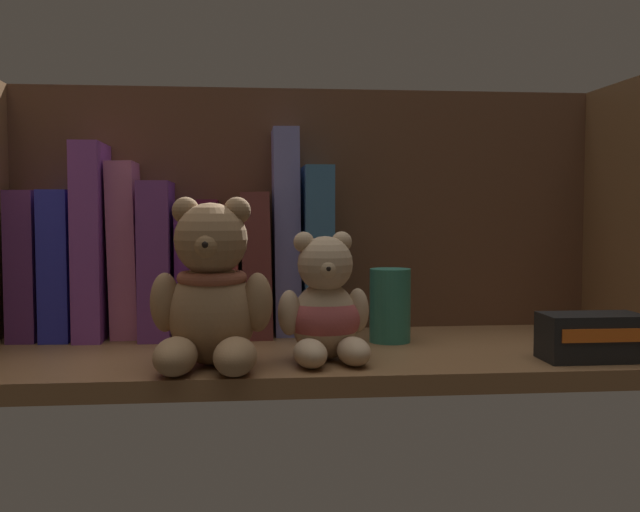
{
  "coord_description": "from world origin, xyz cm",
  "views": [
    {
      "loc": [
        -8.25,
        -81.53,
        17.29
      ],
      "look_at": [
        0.12,
        0.0,
        12.17
      ],
      "focal_mm": 42.43,
      "sensor_mm": 36.0,
      "label": 1
    }
  ],
  "objects_px": {
    "teddy_bear_smaller": "(324,310)",
    "small_product_box": "(591,337)",
    "book_0": "(32,264)",
    "book_7": "(230,269)",
    "book_9": "(286,232)",
    "pillar_candle": "(390,305)",
    "book_1": "(64,263)",
    "book_8": "(256,263)",
    "book_10": "(315,250)",
    "book_5": "(187,268)",
    "book_6": "(209,267)",
    "teddy_bear_larger": "(211,295)",
    "book_3": "(127,249)",
    "book_4": "(159,259)",
    "book_2": "(96,241)"
  },
  "relations": [
    {
      "from": "book_7",
      "to": "pillar_candle",
      "type": "xyz_separation_m",
      "value": [
        0.18,
        -0.08,
        -0.04
      ]
    },
    {
      "from": "book_3",
      "to": "book_0",
      "type": "bearing_deg",
      "value": 180.0
    },
    {
      "from": "book_0",
      "to": "book_7",
      "type": "relative_size",
      "value": 1.1
    },
    {
      "from": "book_0",
      "to": "book_1",
      "type": "distance_m",
      "value": 0.04
    },
    {
      "from": "book_9",
      "to": "book_8",
      "type": "bearing_deg",
      "value": 180.0
    },
    {
      "from": "book_3",
      "to": "book_8",
      "type": "height_order",
      "value": "book_3"
    },
    {
      "from": "book_4",
      "to": "book_9",
      "type": "relative_size",
      "value": 0.74
    },
    {
      "from": "book_1",
      "to": "book_9",
      "type": "height_order",
      "value": "book_9"
    },
    {
      "from": "book_6",
      "to": "book_7",
      "type": "bearing_deg",
      "value": 0.0
    },
    {
      "from": "book_7",
      "to": "book_9",
      "type": "height_order",
      "value": "book_9"
    },
    {
      "from": "book_10",
      "to": "book_0",
      "type": "bearing_deg",
      "value": 180.0
    },
    {
      "from": "book_3",
      "to": "book_6",
      "type": "xyz_separation_m",
      "value": [
        0.1,
        0.0,
        -0.02
      ]
    },
    {
      "from": "book_3",
      "to": "book_7",
      "type": "relative_size",
      "value": 1.31
    },
    {
      "from": "book_3",
      "to": "book_9",
      "type": "xyz_separation_m",
      "value": [
        0.19,
        0.0,
        0.02
      ]
    },
    {
      "from": "book_3",
      "to": "book_8",
      "type": "bearing_deg",
      "value": 0.0
    },
    {
      "from": "book_8",
      "to": "pillar_candle",
      "type": "height_order",
      "value": "book_8"
    },
    {
      "from": "book_10",
      "to": "teddy_bear_smaller",
      "type": "relative_size",
      "value": 1.57
    },
    {
      "from": "book_3",
      "to": "book_5",
      "type": "distance_m",
      "value": 0.08
    },
    {
      "from": "teddy_bear_smaller",
      "to": "small_product_box",
      "type": "xyz_separation_m",
      "value": [
        0.27,
        -0.03,
        -0.03
      ]
    },
    {
      "from": "book_4",
      "to": "book_8",
      "type": "distance_m",
      "value": 0.12
    },
    {
      "from": "book_0",
      "to": "book_3",
      "type": "bearing_deg",
      "value": 0.0
    },
    {
      "from": "book_7",
      "to": "book_9",
      "type": "relative_size",
      "value": 0.63
    },
    {
      "from": "book_0",
      "to": "book_1",
      "type": "relative_size",
      "value": 1.0
    },
    {
      "from": "book_9",
      "to": "book_4",
      "type": "bearing_deg",
      "value": 180.0
    },
    {
      "from": "teddy_bear_larger",
      "to": "book_7",
      "type": "bearing_deg",
      "value": 85.55
    },
    {
      "from": "teddy_bear_smaller",
      "to": "small_product_box",
      "type": "height_order",
      "value": "teddy_bear_smaller"
    },
    {
      "from": "book_1",
      "to": "book_2",
      "type": "xyz_separation_m",
      "value": [
        0.04,
        0.0,
        0.03
      ]
    },
    {
      "from": "book_9",
      "to": "pillar_candle",
      "type": "height_order",
      "value": "book_9"
    },
    {
      "from": "small_product_box",
      "to": "book_0",
      "type": "bearing_deg",
      "value": 160.92
    },
    {
      "from": "book_1",
      "to": "book_5",
      "type": "xyz_separation_m",
      "value": [
        0.15,
        0.0,
        -0.01
      ]
    },
    {
      "from": "book_0",
      "to": "small_product_box",
      "type": "height_order",
      "value": "book_0"
    },
    {
      "from": "book_4",
      "to": "book_6",
      "type": "height_order",
      "value": "book_4"
    },
    {
      "from": "book_4",
      "to": "book_8",
      "type": "relative_size",
      "value": 1.07
    },
    {
      "from": "book_0",
      "to": "small_product_box",
      "type": "xyz_separation_m",
      "value": [
        0.6,
        -0.21,
        -0.06
      ]
    },
    {
      "from": "book_2",
      "to": "book_0",
      "type": "bearing_deg",
      "value": 180.0
    },
    {
      "from": "book_7",
      "to": "teddy_bear_larger",
      "type": "height_order",
      "value": "teddy_bear_larger"
    },
    {
      "from": "teddy_bear_smaller",
      "to": "pillar_candle",
      "type": "distance_m",
      "value": 0.13
    },
    {
      "from": "book_1",
      "to": "book_8",
      "type": "relative_size",
      "value": 1.01
    },
    {
      "from": "book_9",
      "to": "book_10",
      "type": "height_order",
      "value": "book_9"
    },
    {
      "from": "book_6",
      "to": "teddy_bear_smaller",
      "type": "relative_size",
      "value": 1.26
    },
    {
      "from": "pillar_candle",
      "to": "book_8",
      "type": "bearing_deg",
      "value": 151.31
    },
    {
      "from": "book_6",
      "to": "book_8",
      "type": "bearing_deg",
      "value": 0.0
    },
    {
      "from": "book_0",
      "to": "book_9",
      "type": "xyz_separation_m",
      "value": [
        0.3,
        0.0,
        0.04
      ]
    },
    {
      "from": "book_7",
      "to": "book_0",
      "type": "bearing_deg",
      "value": 180.0
    },
    {
      "from": "book_2",
      "to": "book_7",
      "type": "relative_size",
      "value": 1.45
    },
    {
      "from": "book_1",
      "to": "teddy_bear_smaller",
      "type": "distance_m",
      "value": 0.35
    },
    {
      "from": "teddy_bear_larger",
      "to": "small_product_box",
      "type": "distance_m",
      "value": 0.38
    },
    {
      "from": "book_2",
      "to": "book_7",
      "type": "xyz_separation_m",
      "value": [
        0.16,
        0.0,
        -0.04
      ]
    },
    {
      "from": "book_0",
      "to": "book_5",
      "type": "xyz_separation_m",
      "value": [
        0.18,
        0.0,
        -0.01
      ]
    },
    {
      "from": "book_2",
      "to": "small_product_box",
      "type": "bearing_deg",
      "value": -21.56
    }
  ]
}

